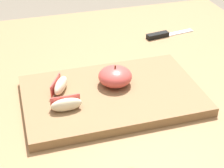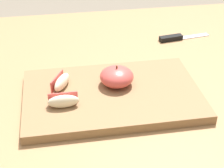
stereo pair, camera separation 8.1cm
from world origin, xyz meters
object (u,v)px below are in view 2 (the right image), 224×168
Objects in this scene: apple_wedge_back at (63,101)px; paring_knife at (175,38)px; apple_wedge_middle at (61,82)px; apple_half_skin_up at (117,77)px; cutting_board at (112,95)px.

apple_wedge_back is 0.41× the size of paring_knife.
paring_knife is (0.35, 0.24, -0.03)m from apple_wedge_middle.
apple_half_skin_up is 0.14m from apple_wedge_back.
cutting_board is 5.11× the size of apple_half_skin_up.
apple_half_skin_up is at bearing 28.02° from apple_wedge_back.
apple_half_skin_up is 0.33m from paring_knife.
apple_half_skin_up is 0.13m from apple_wedge_middle.
paring_knife is (0.22, 0.25, -0.04)m from apple_half_skin_up.
apple_half_skin_up is 1.14× the size of apple_wedge_middle.
apple_wedge_back is (-0.00, -0.08, 0.00)m from apple_wedge_middle.
paring_knife is at bearing 34.50° from apple_wedge_middle.
paring_knife is at bearing 48.09° from apple_half_skin_up.
apple_wedge_middle is at bearing 162.19° from cutting_board.
cutting_board is at bearing -17.81° from apple_wedge_middle.
apple_wedge_back is 0.47m from paring_knife.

